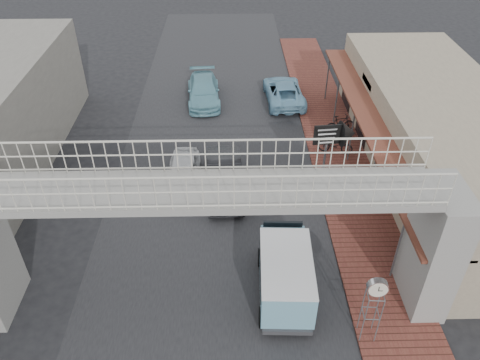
{
  "coord_description": "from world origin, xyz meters",
  "views": [
    {
      "loc": [
        0.81,
        -15.17,
        13.84
      ],
      "look_at": [
        1.17,
        1.02,
        1.8
      ],
      "focal_mm": 35.0,
      "sensor_mm": 36.0,
      "label": 1
    }
  ],
  "objects_px": {
    "angkot_curb": "(284,91)",
    "arrow_sign": "(346,134)",
    "street_clock": "(377,290)",
    "motorcycle_far": "(340,124)",
    "motorcycle_near": "(336,145)",
    "angkot_van": "(286,271)",
    "angkot_far": "(204,91)",
    "dark_sedan": "(225,177)",
    "white_hatchback": "(183,173)"
  },
  "relations": [
    {
      "from": "white_hatchback",
      "to": "angkot_far",
      "type": "relative_size",
      "value": 0.81
    },
    {
      "from": "white_hatchback",
      "to": "angkot_far",
      "type": "distance_m",
      "value": 8.91
    },
    {
      "from": "white_hatchback",
      "to": "angkot_curb",
      "type": "distance_m",
      "value": 10.43
    },
    {
      "from": "angkot_curb",
      "to": "motorcycle_far",
      "type": "bearing_deg",
      "value": 120.93
    },
    {
      "from": "angkot_far",
      "to": "street_clock",
      "type": "height_order",
      "value": "street_clock"
    },
    {
      "from": "angkot_far",
      "to": "arrow_sign",
      "type": "bearing_deg",
      "value": -56.56
    },
    {
      "from": "dark_sedan",
      "to": "angkot_curb",
      "type": "xyz_separation_m",
      "value": [
        3.71,
        9.25,
        -0.09
      ]
    },
    {
      "from": "dark_sedan",
      "to": "motorcycle_near",
      "type": "height_order",
      "value": "dark_sedan"
    },
    {
      "from": "white_hatchback",
      "to": "angkot_van",
      "type": "relative_size",
      "value": 0.93
    },
    {
      "from": "white_hatchback",
      "to": "angkot_van",
      "type": "height_order",
      "value": "angkot_van"
    },
    {
      "from": "street_clock",
      "to": "arrow_sign",
      "type": "relative_size",
      "value": 0.81
    },
    {
      "from": "dark_sedan",
      "to": "motorcycle_far",
      "type": "relative_size",
      "value": 2.62
    },
    {
      "from": "angkot_van",
      "to": "street_clock",
      "type": "height_order",
      "value": "street_clock"
    },
    {
      "from": "white_hatchback",
      "to": "street_clock",
      "type": "relative_size",
      "value": 1.42
    },
    {
      "from": "dark_sedan",
      "to": "arrow_sign",
      "type": "relative_size",
      "value": 1.38
    },
    {
      "from": "dark_sedan",
      "to": "angkot_far",
      "type": "xyz_separation_m",
      "value": [
        -1.37,
        9.41,
        -0.07
      ]
    },
    {
      "from": "angkot_curb",
      "to": "arrow_sign",
      "type": "xyz_separation_m",
      "value": [
        1.83,
        -8.88,
        2.15
      ]
    },
    {
      "from": "dark_sedan",
      "to": "angkot_van",
      "type": "height_order",
      "value": "angkot_van"
    },
    {
      "from": "angkot_van",
      "to": "motorcycle_near",
      "type": "bearing_deg",
      "value": 71.33
    },
    {
      "from": "white_hatchback",
      "to": "dark_sedan",
      "type": "distance_m",
      "value": 2.07
    },
    {
      "from": "angkot_curb",
      "to": "angkot_far",
      "type": "height_order",
      "value": "angkot_far"
    },
    {
      "from": "angkot_van",
      "to": "motorcycle_far",
      "type": "distance_m",
      "value": 12.31
    },
    {
      "from": "dark_sedan",
      "to": "street_clock",
      "type": "xyz_separation_m",
      "value": [
        4.81,
        -8.26,
        1.61
      ]
    },
    {
      "from": "angkot_far",
      "to": "angkot_van",
      "type": "relative_size",
      "value": 1.16
    },
    {
      "from": "angkot_curb",
      "to": "angkot_far",
      "type": "xyz_separation_m",
      "value": [
        -5.09,
        0.15,
        0.02
      ]
    },
    {
      "from": "motorcycle_near",
      "to": "dark_sedan",
      "type": "bearing_deg",
      "value": 132.54
    },
    {
      "from": "dark_sedan",
      "to": "angkot_curb",
      "type": "distance_m",
      "value": 9.97
    },
    {
      "from": "motorcycle_near",
      "to": "angkot_van",
      "type": "bearing_deg",
      "value": 173.93
    },
    {
      "from": "angkot_van",
      "to": "arrow_sign",
      "type": "bearing_deg",
      "value": 66.28
    },
    {
      "from": "arrow_sign",
      "to": "angkot_far",
      "type": "bearing_deg",
      "value": 122.16
    },
    {
      "from": "street_clock",
      "to": "motorcycle_far",
      "type": "bearing_deg",
      "value": 86.52
    },
    {
      "from": "motorcycle_far",
      "to": "dark_sedan",
      "type": "bearing_deg",
      "value": 115.11
    },
    {
      "from": "angkot_curb",
      "to": "angkot_far",
      "type": "bearing_deg",
      "value": -4.77
    },
    {
      "from": "street_clock",
      "to": "angkot_van",
      "type": "bearing_deg",
      "value": 148.09
    },
    {
      "from": "motorcycle_far",
      "to": "angkot_van",
      "type": "bearing_deg",
      "value": 146.4
    },
    {
      "from": "angkot_curb",
      "to": "angkot_van",
      "type": "distance_m",
      "value": 15.73
    },
    {
      "from": "white_hatchback",
      "to": "angkot_van",
      "type": "xyz_separation_m",
      "value": [
        4.21,
        -6.92,
        0.61
      ]
    },
    {
      "from": "motorcycle_near",
      "to": "motorcycle_far",
      "type": "relative_size",
      "value": 1.02
    },
    {
      "from": "dark_sedan",
      "to": "motorcycle_far",
      "type": "xyz_separation_m",
      "value": [
        6.49,
        5.13,
        -0.13
      ]
    },
    {
      "from": "dark_sedan",
      "to": "angkot_curb",
      "type": "height_order",
      "value": "dark_sedan"
    },
    {
      "from": "angkot_far",
      "to": "angkot_van",
      "type": "height_order",
      "value": "angkot_van"
    },
    {
      "from": "motorcycle_far",
      "to": "arrow_sign",
      "type": "height_order",
      "value": "arrow_sign"
    },
    {
      "from": "angkot_van",
      "to": "angkot_far",
      "type": "bearing_deg",
      "value": 105.29
    },
    {
      "from": "angkot_curb",
      "to": "motorcycle_far",
      "type": "xyz_separation_m",
      "value": [
        2.78,
        -4.12,
        -0.04
      ]
    },
    {
      "from": "street_clock",
      "to": "motorcycle_near",
      "type": "bearing_deg",
      "value": 88.36
    },
    {
      "from": "dark_sedan",
      "to": "arrow_sign",
      "type": "height_order",
      "value": "arrow_sign"
    },
    {
      "from": "motorcycle_far",
      "to": "arrow_sign",
      "type": "distance_m",
      "value": 5.32
    },
    {
      "from": "motorcycle_near",
      "to": "motorcycle_far",
      "type": "bearing_deg",
      "value": -1.68
    },
    {
      "from": "angkot_curb",
      "to": "arrow_sign",
      "type": "height_order",
      "value": "arrow_sign"
    },
    {
      "from": "angkot_far",
      "to": "motorcycle_far",
      "type": "bearing_deg",
      "value": -32.54
    }
  ]
}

